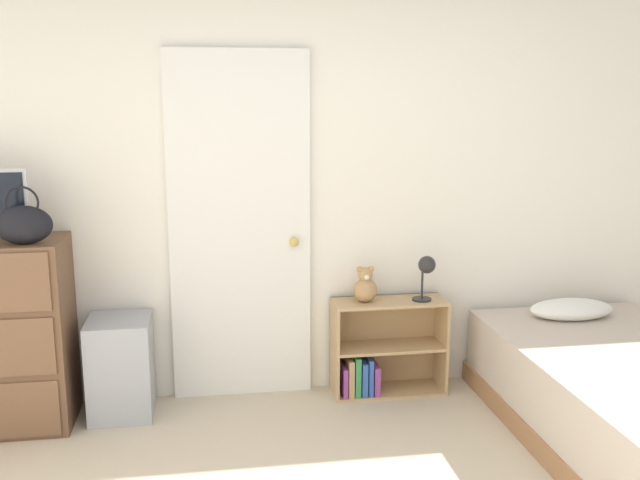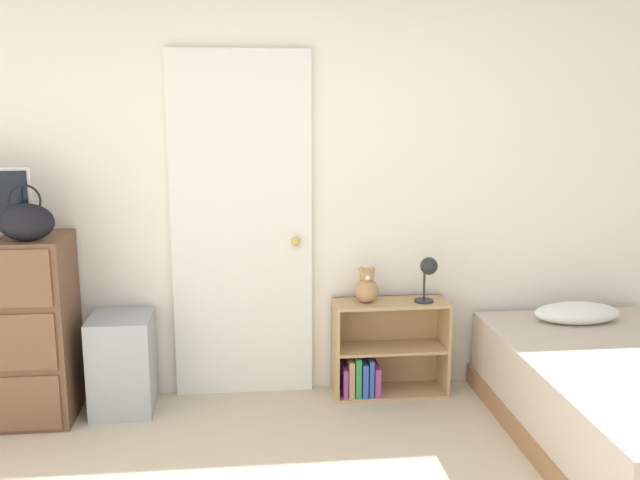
{
  "view_description": "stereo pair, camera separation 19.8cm",
  "coord_description": "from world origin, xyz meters",
  "px_view_note": "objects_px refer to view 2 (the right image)",
  "views": [
    {
      "loc": [
        -0.64,
        -2.12,
        1.8
      ],
      "look_at": [
        -0.02,
        1.8,
        0.99
      ],
      "focal_mm": 40.0,
      "sensor_mm": 36.0,
      "label": 1
    },
    {
      "loc": [
        -0.44,
        -2.15,
        1.8
      ],
      "look_at": [
        -0.02,
        1.8,
        0.99
      ],
      "focal_mm": 40.0,
      "sensor_mm": 36.0,
      "label": 2
    }
  ],
  "objects_px": {
    "teddy_bear": "(367,287)",
    "storage_bin": "(123,363)",
    "handbag": "(26,221)",
    "desk_lamp": "(428,271)",
    "bookshelf": "(380,356)",
    "bed": "(634,406)"
  },
  "relations": [
    {
      "from": "teddy_bear",
      "to": "desk_lamp",
      "type": "distance_m",
      "value": 0.38
    },
    {
      "from": "bed",
      "to": "storage_bin",
      "type": "bearing_deg",
      "value": 164.05
    },
    {
      "from": "bookshelf",
      "to": "bed",
      "type": "bearing_deg",
      "value": -35.82
    },
    {
      "from": "teddy_bear",
      "to": "storage_bin",
      "type": "bearing_deg",
      "value": -177.58
    },
    {
      "from": "desk_lamp",
      "to": "handbag",
      "type": "bearing_deg",
      "value": -175.04
    },
    {
      "from": "storage_bin",
      "to": "bed",
      "type": "height_order",
      "value": "bed"
    },
    {
      "from": "handbag",
      "to": "teddy_bear",
      "type": "height_order",
      "value": "handbag"
    },
    {
      "from": "bed",
      "to": "handbag",
      "type": "bearing_deg",
      "value": 169.12
    },
    {
      "from": "storage_bin",
      "to": "bookshelf",
      "type": "bearing_deg",
      "value": 2.65
    },
    {
      "from": "teddy_bear",
      "to": "bookshelf",
      "type": "bearing_deg",
      "value": 6.24
    },
    {
      "from": "handbag",
      "to": "storage_bin",
      "type": "relative_size",
      "value": 0.54
    },
    {
      "from": "storage_bin",
      "to": "desk_lamp",
      "type": "height_order",
      "value": "desk_lamp"
    },
    {
      "from": "teddy_bear",
      "to": "desk_lamp",
      "type": "bearing_deg",
      "value": -6.08
    },
    {
      "from": "handbag",
      "to": "storage_bin",
      "type": "height_order",
      "value": "handbag"
    },
    {
      "from": "storage_bin",
      "to": "bookshelf",
      "type": "distance_m",
      "value": 1.53
    },
    {
      "from": "bookshelf",
      "to": "storage_bin",
      "type": "bearing_deg",
      "value": -177.35
    },
    {
      "from": "teddy_bear",
      "to": "desk_lamp",
      "type": "height_order",
      "value": "desk_lamp"
    },
    {
      "from": "teddy_bear",
      "to": "bed",
      "type": "bearing_deg",
      "value": -33.43
    },
    {
      "from": "handbag",
      "to": "desk_lamp",
      "type": "xyz_separation_m",
      "value": [
        2.22,
        0.19,
        -0.37
      ]
    },
    {
      "from": "storage_bin",
      "to": "desk_lamp",
      "type": "distance_m",
      "value": 1.87
    },
    {
      "from": "storage_bin",
      "to": "bookshelf",
      "type": "height_order",
      "value": "bookshelf"
    },
    {
      "from": "handbag",
      "to": "bookshelf",
      "type": "xyz_separation_m",
      "value": [
        1.95,
        0.24,
        -0.91
      ]
    }
  ]
}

